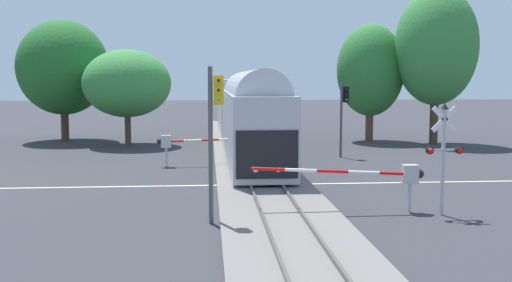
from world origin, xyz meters
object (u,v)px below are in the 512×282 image
at_px(commuter_train, 242,108).
at_px(maple_right_background, 436,47).
at_px(traffic_signal_median, 214,119).
at_px(oak_behind_train, 127,83).
at_px(crossing_signal_mast, 444,147).
at_px(crossing_gate_far, 177,142).
at_px(crossing_gate_near, 389,175).
at_px(pine_left_background, 63,68).
at_px(oak_far_right, 370,70).
at_px(traffic_signal_far_side, 344,107).

relative_size(commuter_train, maple_right_background, 3.54).
relative_size(traffic_signal_median, oak_behind_train, 0.76).
height_order(crossing_signal_mast, crossing_gate_far, crossing_signal_mast).
bearing_deg(crossing_gate_near, pine_left_background, 123.75).
height_order(pine_left_background, oak_far_right, pine_left_background).
height_order(commuter_train, oak_behind_train, oak_behind_train).
bearing_deg(crossing_signal_mast, oak_behind_train, 121.08).
bearing_deg(crossing_signal_mast, traffic_signal_far_side, 89.97).
bearing_deg(crossing_gate_near, oak_far_right, 76.23).
bearing_deg(oak_far_right, traffic_signal_median, -115.72).
xyz_separation_m(traffic_signal_far_side, maple_right_background, (8.76, 7.29, 4.19)).
height_order(crossing_gate_near, oak_far_right, oak_far_right).
bearing_deg(oak_far_right, crossing_gate_far, -139.33).
distance_m(crossing_gate_near, crossing_signal_mast, 2.22).
height_order(commuter_train, maple_right_background, maple_right_background).
relative_size(crossing_gate_far, oak_far_right, 0.60).
height_order(crossing_gate_far, oak_behind_train, oak_behind_train).
height_order(pine_left_background, oak_behind_train, pine_left_background).
height_order(crossing_gate_far, pine_left_background, pine_left_background).
xyz_separation_m(commuter_train, maple_right_background, (14.75, -0.96, 4.63)).
bearing_deg(traffic_signal_median, commuter_train, 84.61).
bearing_deg(traffic_signal_far_side, oak_far_right, 65.63).
bearing_deg(commuter_train, maple_right_background, -3.73).
bearing_deg(crossing_gate_near, maple_right_background, 65.11).
bearing_deg(maple_right_background, oak_far_right, 153.15).
relative_size(commuter_train, oak_far_right, 4.51).
relative_size(crossing_signal_mast, maple_right_background, 0.35).
relative_size(traffic_signal_median, maple_right_background, 0.46).
distance_m(pine_left_background, maple_right_background, 29.28).
bearing_deg(maple_right_background, crossing_signal_mast, -110.49).
distance_m(crossing_gate_near, oak_behind_train, 26.98).
bearing_deg(crossing_signal_mast, maple_right_background, 69.51).
bearing_deg(commuter_train, pine_left_background, 165.60).
bearing_deg(maple_right_background, crossing_gate_far, -151.52).
height_order(crossing_gate_far, oak_far_right, oak_far_right).
xyz_separation_m(crossing_gate_far, oak_far_right, (14.69, 12.63, 4.26)).
xyz_separation_m(commuter_train, crossing_gate_near, (4.17, -23.76, -1.36)).
bearing_deg(crossing_gate_far, oak_behind_train, 110.77).
height_order(oak_far_right, oak_behind_train, oak_far_right).
relative_size(pine_left_background, maple_right_background, 0.81).
relative_size(crossing_gate_far, oak_behind_train, 0.78).
distance_m(traffic_signal_median, traffic_signal_far_side, 18.75).
bearing_deg(traffic_signal_median, crossing_signal_mast, 4.19).
xyz_separation_m(crossing_gate_near, crossing_gate_far, (-8.55, 12.42, -0.03)).
distance_m(crossing_signal_mast, traffic_signal_far_side, 16.18).
bearing_deg(crossing_gate_far, crossing_gate_near, -55.45).
bearing_deg(oak_behind_train, pine_left_background, 145.20).
bearing_deg(commuter_train, crossing_gate_near, -80.05).
bearing_deg(traffic_signal_median, maple_right_background, 54.59).
distance_m(crossing_gate_near, pine_left_background, 33.24).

